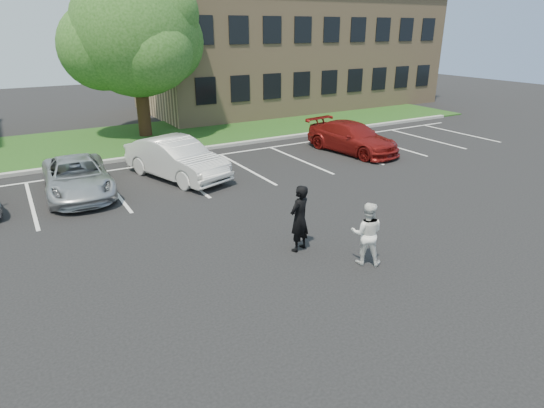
{
  "coord_description": "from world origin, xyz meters",
  "views": [
    {
      "loc": [
        -5.84,
        -8.93,
        5.73
      ],
      "look_at": [
        0.0,
        1.0,
        1.25
      ],
      "focal_mm": 30.0,
      "sensor_mm": 36.0,
      "label": 1
    }
  ],
  "objects_px": {
    "tree": "(137,35)",
    "man_white_shirt": "(367,233)",
    "car_white_sedan": "(176,159)",
    "car_silver_minivan": "(77,177)",
    "car_red_compact": "(352,138)",
    "office_building": "(291,50)",
    "man_black_suit": "(299,218)"
  },
  "relations": [
    {
      "from": "car_red_compact",
      "to": "office_building",
      "type": "bearing_deg",
      "value": 60.19
    },
    {
      "from": "man_white_shirt",
      "to": "man_black_suit",
      "type": "bearing_deg",
      "value": -13.9
    },
    {
      "from": "car_silver_minivan",
      "to": "car_white_sedan",
      "type": "bearing_deg",
      "value": 3.93
    },
    {
      "from": "man_black_suit",
      "to": "man_white_shirt",
      "type": "bearing_deg",
      "value": 105.51
    },
    {
      "from": "car_white_sedan",
      "to": "car_red_compact",
      "type": "height_order",
      "value": "car_white_sedan"
    },
    {
      "from": "office_building",
      "to": "man_white_shirt",
      "type": "relative_size",
      "value": 13.37
    },
    {
      "from": "man_white_shirt",
      "to": "car_white_sedan",
      "type": "relative_size",
      "value": 0.34
    },
    {
      "from": "car_white_sedan",
      "to": "man_white_shirt",
      "type": "bearing_deg",
      "value": -97.81
    },
    {
      "from": "tree",
      "to": "car_red_compact",
      "type": "xyz_separation_m",
      "value": [
        7.69,
        -8.65,
        -4.63
      ]
    },
    {
      "from": "office_building",
      "to": "car_red_compact",
      "type": "distance_m",
      "value": 15.47
    },
    {
      "from": "office_building",
      "to": "tree",
      "type": "xyz_separation_m",
      "value": [
        -13.08,
        -5.44,
        1.19
      ]
    },
    {
      "from": "office_building",
      "to": "man_black_suit",
      "type": "distance_m",
      "value": 25.67
    },
    {
      "from": "office_building",
      "to": "man_black_suit",
      "type": "height_order",
      "value": "office_building"
    },
    {
      "from": "car_silver_minivan",
      "to": "car_red_compact",
      "type": "distance_m",
      "value": 12.58
    },
    {
      "from": "car_red_compact",
      "to": "man_black_suit",
      "type": "bearing_deg",
      "value": -146.08
    },
    {
      "from": "tree",
      "to": "man_white_shirt",
      "type": "relative_size",
      "value": 5.25
    },
    {
      "from": "tree",
      "to": "office_building",
      "type": "bearing_deg",
      "value": 22.57
    },
    {
      "from": "man_white_shirt",
      "to": "car_red_compact",
      "type": "distance_m",
      "value": 11.43
    },
    {
      "from": "office_building",
      "to": "tree",
      "type": "relative_size",
      "value": 2.55
    },
    {
      "from": "tree",
      "to": "car_silver_minivan",
      "type": "relative_size",
      "value": 1.84
    },
    {
      "from": "man_black_suit",
      "to": "car_red_compact",
      "type": "distance_m",
      "value": 11.05
    },
    {
      "from": "man_white_shirt",
      "to": "car_white_sedan",
      "type": "distance_m",
      "value": 9.53
    },
    {
      "from": "car_silver_minivan",
      "to": "car_red_compact",
      "type": "relative_size",
      "value": 0.96
    },
    {
      "from": "tree",
      "to": "car_red_compact",
      "type": "distance_m",
      "value": 12.47
    },
    {
      "from": "office_building",
      "to": "car_silver_minivan",
      "type": "distance_m",
      "value": 22.91
    },
    {
      "from": "man_white_shirt",
      "to": "car_silver_minivan",
      "type": "bearing_deg",
      "value": -18.78
    },
    {
      "from": "car_silver_minivan",
      "to": "man_black_suit",
      "type": "bearing_deg",
      "value": -57.05
    },
    {
      "from": "man_black_suit",
      "to": "car_silver_minivan",
      "type": "distance_m",
      "value": 9.02
    },
    {
      "from": "car_white_sedan",
      "to": "car_red_compact",
      "type": "relative_size",
      "value": 0.99
    },
    {
      "from": "man_white_shirt",
      "to": "car_red_compact",
      "type": "relative_size",
      "value": 0.34
    },
    {
      "from": "man_black_suit",
      "to": "car_white_sedan",
      "type": "relative_size",
      "value": 0.38
    },
    {
      "from": "office_building",
      "to": "car_red_compact",
      "type": "bearing_deg",
      "value": -110.94
    }
  ]
}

